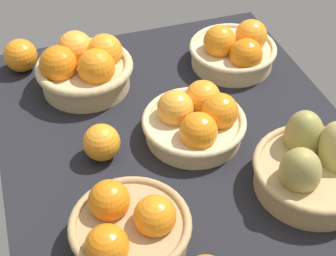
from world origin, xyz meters
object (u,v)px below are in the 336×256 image
(basket_center, at_px, (196,120))
(loose_orange_front_gap, at_px, (21,55))
(loose_orange_side_gap, at_px, (102,142))
(basket_near_left, at_px, (85,67))
(basket_near_right, at_px, (129,228))
(basket_far_left, at_px, (235,50))
(basket_far_right_pears, at_px, (314,166))

(basket_center, distance_m, loose_orange_front_gap, 0.47)
(basket_center, xyz_separation_m, loose_orange_side_gap, (0.00, -0.20, -0.00))
(basket_near_left, xyz_separation_m, basket_near_right, (0.46, -0.02, -0.01))
(basket_far_left, bearing_deg, basket_far_right_pears, -2.70)
(basket_far_right_pears, relative_size, basket_center, 1.06)
(basket_far_left, relative_size, basket_near_right, 1.03)
(basket_far_left, bearing_deg, loose_orange_front_gap, -106.22)
(basket_center, bearing_deg, basket_far_left, 139.59)
(basket_far_right_pears, relative_size, loose_orange_side_gap, 3.08)
(loose_orange_front_gap, bearing_deg, basket_near_right, 11.39)
(loose_orange_front_gap, bearing_deg, basket_far_left, 73.78)
(basket_center, bearing_deg, basket_near_right, -42.34)
(basket_near_left, height_order, loose_orange_front_gap, basket_near_left)
(basket_near_right, distance_m, basket_center, 0.30)
(loose_orange_side_gap, bearing_deg, basket_far_right_pears, 61.17)
(basket_far_right_pears, distance_m, basket_near_left, 0.55)
(basket_near_left, distance_m, basket_near_right, 0.46)
(basket_center, relative_size, loose_orange_side_gap, 2.89)
(basket_near_left, bearing_deg, loose_orange_side_gap, -3.74)
(basket_far_left, distance_m, basket_near_left, 0.36)
(basket_near_left, height_order, basket_near_right, basket_near_left)
(basket_far_right_pears, relative_size, basket_near_left, 1.03)
(loose_orange_side_gap, bearing_deg, loose_orange_front_gap, -161.39)
(loose_orange_front_gap, bearing_deg, loose_orange_side_gap, 18.61)
(loose_orange_front_gap, relative_size, loose_orange_side_gap, 1.07)
(basket_far_right_pears, height_order, basket_near_left, basket_far_right_pears)
(basket_near_left, bearing_deg, basket_far_left, 84.97)
(basket_center, bearing_deg, basket_near_left, -142.39)
(basket_far_left, relative_size, loose_orange_front_gap, 2.67)
(loose_orange_front_gap, distance_m, loose_orange_side_gap, 0.37)
(basket_near_right, bearing_deg, loose_orange_front_gap, -168.61)
(basket_center, relative_size, loose_orange_front_gap, 2.71)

